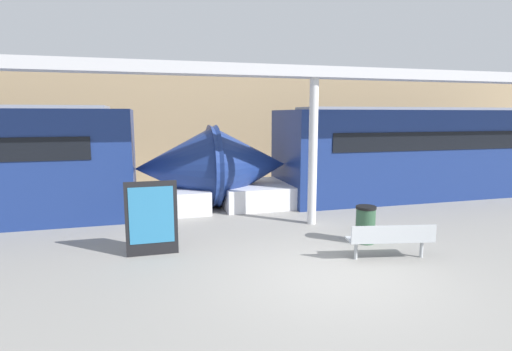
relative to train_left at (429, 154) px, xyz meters
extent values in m
plane|color=gray|center=(-6.99, -6.13, -1.51)|extent=(60.00, 60.00, 0.00)
cube|color=#9E8460|center=(-6.99, 5.40, 0.99)|extent=(56.00, 0.20, 5.00)
cube|color=navy|center=(1.18, 0.00, 0.04)|extent=(13.71, 2.90, 3.10)
cone|color=navy|center=(-6.94, 0.00, -0.20)|extent=(2.53, 2.63, 2.63)
cube|color=silver|center=(-6.70, 0.00, -1.16)|extent=(2.27, 2.46, 0.70)
cube|color=black|center=(1.18, -1.46, 0.58)|extent=(11.65, 0.03, 0.60)
cube|color=gray|center=(1.18, 0.00, 1.64)|extent=(12.34, 1.74, 0.10)
cone|color=navy|center=(-9.23, 0.00, -0.20)|extent=(2.53, 2.63, 2.63)
cube|color=silver|center=(-9.47, 0.00, -1.16)|extent=(2.27, 2.46, 0.70)
cube|color=#ADB2B7|center=(-5.36, -5.61, -1.11)|extent=(1.80, 0.77, 0.04)
cube|color=#ADB2B7|center=(-5.40, -5.81, -0.92)|extent=(1.72, 0.37, 0.32)
cylinder|color=#ADB2B7|center=(-6.05, -5.48, -1.32)|extent=(0.07, 0.07, 0.39)
cylinder|color=#ADB2B7|center=(-4.67, -5.75, -1.32)|extent=(0.07, 0.07, 0.39)
cylinder|color=#2D5138|center=(-5.30, -4.57, -1.11)|extent=(0.44, 0.44, 0.80)
cylinder|color=black|center=(-5.30, -4.57, -0.68)|extent=(0.47, 0.47, 0.06)
cube|color=black|center=(-10.07, -4.11, -0.72)|extent=(1.07, 0.06, 1.58)
cube|color=teal|center=(-10.07, -4.14, -0.64)|extent=(0.91, 0.01, 1.20)
cylinder|color=silver|center=(-5.84, -2.71, 0.43)|extent=(0.24, 0.24, 3.89)
cube|color=#B7B7BC|center=(-5.84, -2.71, 2.51)|extent=(28.00, 0.60, 0.28)
camera|label=1|loc=(-10.12, -12.52, 1.43)|focal=28.00mm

